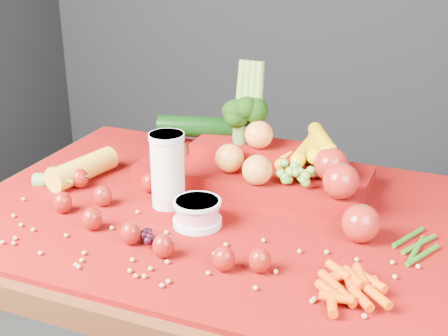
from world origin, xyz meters
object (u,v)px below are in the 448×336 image
at_px(milk_glass, 168,167).
at_px(yogurt_bowl, 197,212).
at_px(produce_mound, 263,161).
at_px(table, 220,253).

relative_size(milk_glass, yogurt_bowl, 1.64).
distance_m(milk_glass, yogurt_bowl, 0.13).
bearing_deg(milk_glass, produce_mound, 49.69).
bearing_deg(yogurt_bowl, milk_glass, 147.98).
xyz_separation_m(milk_glass, produce_mound, (0.15, 0.18, -0.03)).
relative_size(yogurt_bowl, produce_mound, 0.17).
height_order(yogurt_bowl, produce_mound, produce_mound).
bearing_deg(yogurt_bowl, produce_mound, 76.79).
distance_m(table, yogurt_bowl, 0.16).
height_order(table, yogurt_bowl, yogurt_bowl).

